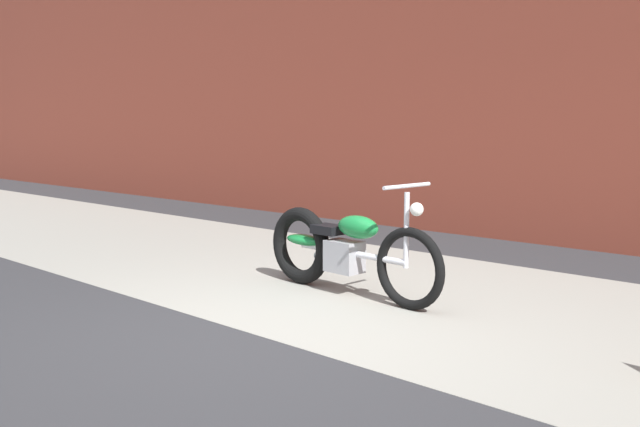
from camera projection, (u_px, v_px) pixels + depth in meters
ground_plane at (261, 337)px, 4.81m from camera, size 80.00×80.00×0.00m
sidewalk_slab at (404, 292)px, 6.09m from camera, size 36.00×3.50×0.01m
brick_building_wall at (572, 5)px, 8.25m from camera, size 36.00×0.50×5.89m
motorcycle_green at (338, 249)px, 6.05m from camera, size 2.01×0.58×1.03m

